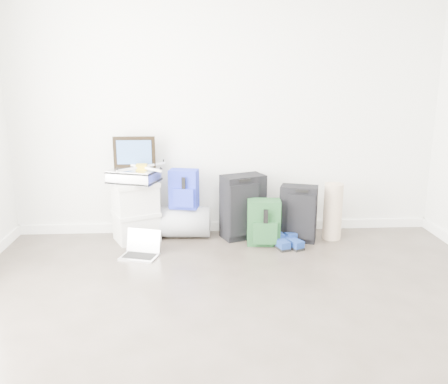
{
  "coord_description": "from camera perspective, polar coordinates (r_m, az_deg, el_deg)",
  "views": [
    {
      "loc": [
        -0.32,
        -2.48,
        1.71
      ],
      "look_at": [
        -0.06,
        1.9,
        0.59
      ],
      "focal_mm": 38.0,
      "sensor_mm": 36.0,
      "label": 1
    }
  ],
  "objects": [
    {
      "name": "ground",
      "position": [
        3.03,
        3.51,
        -20.02
      ],
      "size": [
        5.0,
        5.0,
        0.0
      ],
      "primitive_type": "plane",
      "color": "#352E26",
      "rests_on": "ground"
    },
    {
      "name": "room_envelope",
      "position": [
        2.52,
        4.07,
        14.61
      ],
      "size": [
        4.52,
        5.02,
        2.71
      ],
      "color": "silver",
      "rests_on": "ground"
    },
    {
      "name": "boxes_stack",
      "position": [
        4.96,
        -10.56,
        -2.3
      ],
      "size": [
        0.54,
        0.5,
        0.62
      ],
      "rotation": [
        0.0,
        0.0,
        0.43
      ],
      "color": "silver",
      "rests_on": "ground"
    },
    {
      "name": "briefcase",
      "position": [
        4.87,
        -10.76,
        1.93
      ],
      "size": [
        0.55,
        0.47,
        0.13
      ],
      "primitive_type": "cube",
      "rotation": [
        0.0,
        0.0,
        -0.34
      ],
      "color": "#B2B2B7",
      "rests_on": "boxes_stack"
    },
    {
      "name": "painting",
      "position": [
        4.92,
        -10.74,
        4.75
      ],
      "size": [
        0.42,
        0.04,
        0.32
      ],
      "rotation": [
        0.0,
        0.0,
        -0.01
      ],
      "color": "black",
      "rests_on": "briefcase"
    },
    {
      "name": "drone",
      "position": [
        4.82,
        -9.9,
        2.99
      ],
      "size": [
        0.44,
        0.44,
        0.05
      ],
      "rotation": [
        0.0,
        0.0,
        -0.0
      ],
      "color": "gold",
      "rests_on": "briefcase"
    },
    {
      "name": "duffel_bag",
      "position": [
        5.04,
        -4.75,
        -3.61
      ],
      "size": [
        0.55,
        0.36,
        0.33
      ],
      "primitive_type": "cylinder",
      "rotation": [
        0.0,
        1.57,
        -0.06
      ],
      "color": "gray",
      "rests_on": "ground"
    },
    {
      "name": "blue_backpack",
      "position": [
        4.91,
        -4.84,
        0.27
      ],
      "size": [
        0.32,
        0.26,
        0.4
      ],
      "rotation": [
        0.0,
        0.0,
        -0.21
      ],
      "color": "#1B2AB5",
      "rests_on": "duffel_bag"
    },
    {
      "name": "large_suitcase",
      "position": [
        4.96,
        2.29,
        -1.78
      ],
      "size": [
        0.49,
        0.41,
        0.67
      ],
      "rotation": [
        0.0,
        0.0,
        0.38
      ],
      "color": "black",
      "rests_on": "ground"
    },
    {
      "name": "green_backpack",
      "position": [
        4.8,
        4.81,
        -3.77
      ],
      "size": [
        0.35,
        0.27,
        0.46
      ],
      "rotation": [
        0.0,
        0.0,
        -0.09
      ],
      "color": "black",
      "rests_on": "ground"
    },
    {
      "name": "carry_on",
      "position": [
        4.93,
        8.96,
        -2.58
      ],
      "size": [
        0.42,
        0.34,
        0.58
      ],
      "rotation": [
        0.0,
        0.0,
        -0.32
      ],
      "color": "black",
      "rests_on": "ground"
    },
    {
      "name": "shoes",
      "position": [
        4.8,
        7.5,
        -6.12
      ],
      "size": [
        0.32,
        0.29,
        0.09
      ],
      "rotation": [
        0.0,
        0.0,
        0.37
      ],
      "color": "black",
      "rests_on": "ground"
    },
    {
      "name": "rolled_rug",
      "position": [
        5.06,
        12.95,
        -2.29
      ],
      "size": [
        0.19,
        0.19,
        0.59
      ],
      "primitive_type": "cylinder",
      "color": "tan",
      "rests_on": "ground"
    },
    {
      "name": "laptop",
      "position": [
        4.61,
        -9.94,
        -6.87
      ],
      "size": [
        0.39,
        0.33,
        0.24
      ],
      "rotation": [
        0.0,
        0.0,
        -0.3
      ],
      "color": "silver",
      "rests_on": "ground"
    }
  ]
}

